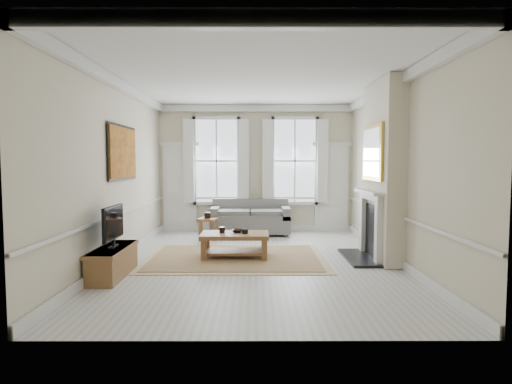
{
  "coord_description": "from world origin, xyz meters",
  "views": [
    {
      "loc": [
        -0.02,
        -7.95,
        1.87
      ],
      "look_at": [
        0.0,
        0.89,
        1.25
      ],
      "focal_mm": 30.0,
      "sensor_mm": 36.0,
      "label": 1
    }
  ],
  "objects_px": {
    "sofa": "(250,220)",
    "tv_stand": "(113,262)",
    "side_table": "(208,223)",
    "coffee_table": "(235,237)"
  },
  "relations": [
    {
      "from": "sofa",
      "to": "side_table",
      "type": "distance_m",
      "value": 1.32
    },
    {
      "from": "coffee_table",
      "to": "tv_stand",
      "type": "distance_m",
      "value": 2.37
    },
    {
      "from": "coffee_table",
      "to": "tv_stand",
      "type": "xyz_separation_m",
      "value": [
        -1.93,
        -1.36,
        -0.17
      ]
    },
    {
      "from": "sofa",
      "to": "side_table",
      "type": "bearing_deg",
      "value": -140.66
    },
    {
      "from": "sofa",
      "to": "tv_stand",
      "type": "distance_m",
      "value": 4.73
    },
    {
      "from": "coffee_table",
      "to": "tv_stand",
      "type": "relative_size",
      "value": 0.97
    },
    {
      "from": "side_table",
      "to": "tv_stand",
      "type": "distance_m",
      "value": 3.55
    },
    {
      "from": "coffee_table",
      "to": "tv_stand",
      "type": "bearing_deg",
      "value": -145.03
    },
    {
      "from": "sofa",
      "to": "tv_stand",
      "type": "relative_size",
      "value": 1.49
    },
    {
      "from": "side_table",
      "to": "coffee_table",
      "type": "bearing_deg",
      "value": -69.4
    }
  ]
}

